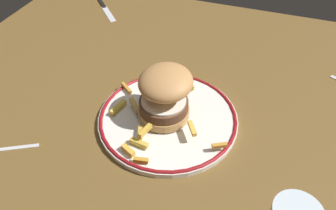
# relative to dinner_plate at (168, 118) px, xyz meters

# --- Properties ---
(ground_plane) EXTENTS (1.35, 1.05, 0.04)m
(ground_plane) POSITION_rel_dinner_plate_xyz_m (0.05, 0.05, -0.03)
(ground_plane) COLOR brown
(dinner_plate) EXTENTS (0.30, 0.30, 0.02)m
(dinner_plate) POSITION_rel_dinner_plate_xyz_m (0.00, 0.00, 0.00)
(dinner_plate) COLOR white
(dinner_plate) RESTS_ON ground_plane
(burger) EXTENTS (0.13, 0.13, 0.11)m
(burger) POSITION_rel_dinner_plate_xyz_m (-0.01, 0.00, 0.06)
(burger) COLOR tan
(burger) RESTS_ON dinner_plate
(fries_pile) EXTENTS (0.27, 0.28, 0.03)m
(fries_pile) POSITION_rel_dinner_plate_xyz_m (-0.03, -0.01, 0.02)
(fries_pile) COLOR gold
(fries_pile) RESTS_ON dinner_plate
(knife) EXTENTS (0.13, 0.14, 0.01)m
(knife) POSITION_rel_dinner_plate_xyz_m (-0.37, 0.42, -0.01)
(knife) COLOR black
(knife) RESTS_ON ground_plane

